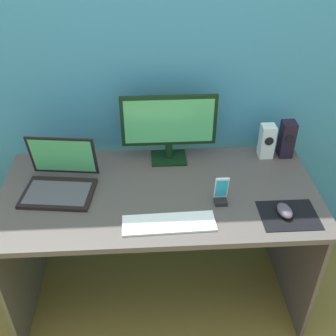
# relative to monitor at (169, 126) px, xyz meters

# --- Properties ---
(ground_plane) EXTENTS (8.00, 8.00, 0.00)m
(ground_plane) POSITION_rel_monitor_xyz_m (-0.06, -0.26, -0.95)
(ground_plane) COLOR olive
(wall_back) EXTENTS (6.00, 0.04, 2.50)m
(wall_back) POSITION_rel_monitor_xyz_m (-0.06, 0.18, 0.30)
(wall_back) COLOR teal
(wall_back) RESTS_ON ground_plane
(desk) EXTENTS (1.49, 0.71, 0.75)m
(desk) POSITION_rel_monitor_xyz_m (-0.06, -0.26, -0.35)
(desk) COLOR #4D4540
(desk) RESTS_ON ground_plane
(monitor) EXTENTS (0.47, 0.14, 0.36)m
(monitor) POSITION_rel_monitor_xyz_m (0.00, 0.00, 0.00)
(monitor) COLOR black
(monitor) RESTS_ON desk
(speaker_right) EXTENTS (0.07, 0.08, 0.20)m
(speaker_right) POSITION_rel_monitor_xyz_m (0.61, 0.00, -0.10)
(speaker_right) COLOR black
(speaker_right) RESTS_ON desk
(speaker_near_monitor) EXTENTS (0.07, 0.08, 0.18)m
(speaker_near_monitor) POSITION_rel_monitor_xyz_m (0.51, 0.00, -0.11)
(speaker_near_monitor) COLOR silver
(speaker_near_monitor) RESTS_ON desk
(laptop) EXTENTS (0.35, 0.31, 0.24)m
(laptop) POSITION_rel_monitor_xyz_m (-0.52, -0.22, -0.15)
(laptop) COLOR black
(laptop) RESTS_ON desk
(keyboard_external) EXTENTS (0.40, 0.13, 0.01)m
(keyboard_external) POSITION_rel_monitor_xyz_m (-0.03, -0.49, -0.19)
(keyboard_external) COLOR white
(keyboard_external) RESTS_ON desk
(mousepad) EXTENTS (0.25, 0.20, 0.00)m
(mousepad) POSITION_rel_monitor_xyz_m (0.50, -0.47, -0.20)
(mousepad) COLOR black
(mousepad) RESTS_ON desk
(mouse) EXTENTS (0.07, 0.11, 0.04)m
(mouse) POSITION_rel_monitor_xyz_m (0.48, -0.46, -0.18)
(mouse) COLOR #4F434F
(mouse) RESTS_ON mousepad
(phone_in_dock) EXTENTS (0.06, 0.06, 0.14)m
(phone_in_dock) POSITION_rel_monitor_xyz_m (0.21, -0.36, -0.15)
(phone_in_dock) COLOR black
(phone_in_dock) RESTS_ON desk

